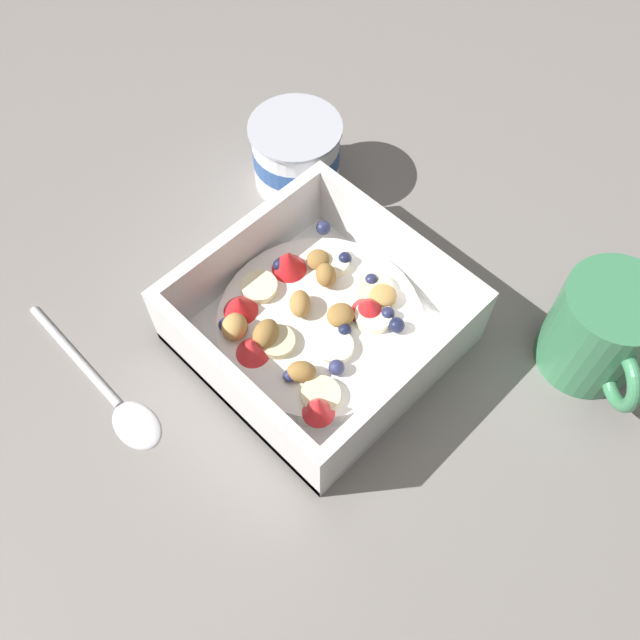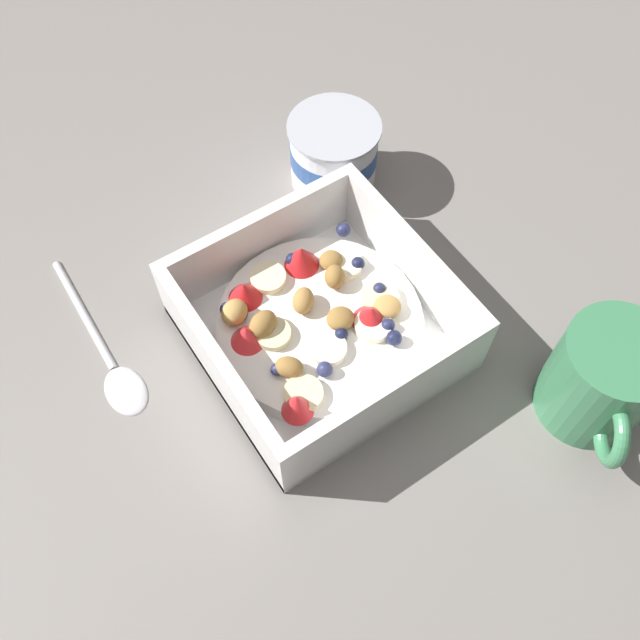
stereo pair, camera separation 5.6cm
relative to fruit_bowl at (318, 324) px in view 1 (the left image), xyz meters
The scene contains 5 objects.
ground_plane 0.03m from the fruit_bowl, 42.90° to the right, with size 2.40×2.40×0.00m, color gray.
fruit_bowl is the anchor object (origin of this frame).
spoon 0.17m from the fruit_bowl, 155.31° to the left, with size 0.03×0.17×0.01m.
yogurt_cup 0.18m from the fruit_bowl, 51.76° to the left, with size 0.09×0.09×0.07m.
coffee_mug 0.22m from the fruit_bowl, 49.94° to the right, with size 0.09×0.10×0.09m.
Camera 1 is at (-0.21, -0.19, 0.51)m, focal length 38.96 mm.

